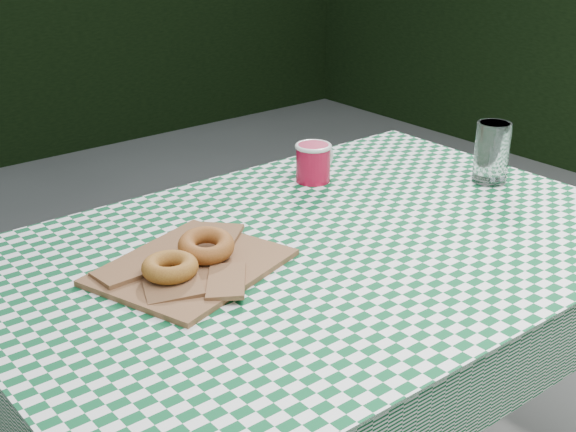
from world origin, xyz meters
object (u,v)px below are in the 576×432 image
object	(u,v)px
paper_bag	(191,266)
drinking_glass	(492,153)
table	(319,405)
coffee_mug	(313,163)

from	to	relation	value
paper_bag	drinking_glass	distance (m)	0.79
table	drinking_glass	distance (m)	0.70
paper_bag	drinking_glass	world-z (taller)	drinking_glass
table	drinking_glass	size ratio (longest dim) A/B	9.05
coffee_mug	drinking_glass	size ratio (longest dim) A/B	1.11
table	paper_bag	size ratio (longest dim) A/B	4.03
table	paper_bag	xyz separation A→B (m)	(-0.26, 0.07, 0.39)
table	paper_bag	world-z (taller)	paper_bag
paper_bag	coffee_mug	distance (m)	0.52
drinking_glass	table	bearing A→B (deg)	-178.97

